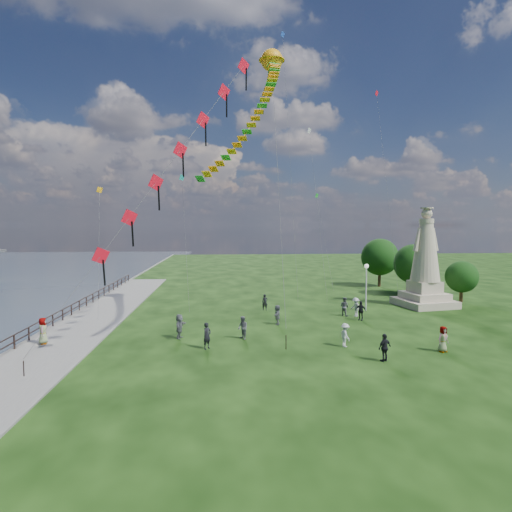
{
  "coord_description": "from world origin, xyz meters",
  "views": [
    {
      "loc": [
        -3.37,
        -23.0,
        7.75
      ],
      "look_at": [
        -1.0,
        8.0,
        5.5
      ],
      "focal_mm": 30.0,
      "sensor_mm": 36.0,
      "label": 1
    }
  ],
  "objects": [
    {
      "name": "person_5",
      "position": [
        -6.4,
        6.13,
        0.84
      ],
      "size": [
        0.99,
        1.67,
        1.68
      ],
      "primitive_type": "imported",
      "rotation": [
        0.0,
        0.0,
        1.36
      ],
      "color": "#595960",
      "rests_on": "ground"
    },
    {
      "name": "person_4",
      "position": [
        10.0,
        1.73,
        0.79
      ],
      "size": [
        0.9,
        0.74,
        1.59
      ],
      "primitive_type": "imported",
      "rotation": [
        0.0,
        0.0,
        0.4
      ],
      "color": "#595960",
      "rests_on": "ground"
    },
    {
      "name": "person_7",
      "position": [
        6.91,
        12.37,
        0.81
      ],
      "size": [
        0.87,
        0.91,
        1.61
      ],
      "primitive_type": "imported",
      "rotation": [
        0.0,
        0.0,
        2.26
      ],
      "color": "#595960",
      "rests_on": "ground"
    },
    {
      "name": "statue",
      "position": [
        15.81,
        16.17,
        3.55
      ],
      "size": [
        5.42,
        5.42,
        9.41
      ],
      "rotation": [
        0.0,
        0.0,
        0.19
      ],
      "color": "#C3B194",
      "rests_on": "ground"
    },
    {
      "name": "person_0",
      "position": [
        -4.42,
        3.49,
        0.83
      ],
      "size": [
        0.7,
        0.72,
        1.66
      ],
      "primitive_type": "imported",
      "rotation": [
        0.0,
        0.0,
        0.83
      ],
      "color": "black",
      "rests_on": "ground"
    },
    {
      "name": "person_10",
      "position": [
        -15.0,
        5.05,
        0.86
      ],
      "size": [
        0.65,
        0.91,
        1.71
      ],
      "primitive_type": "imported",
      "rotation": [
        0.0,
        0.0,
        1.74
      ],
      "color": "#595960",
      "rests_on": "ground"
    },
    {
      "name": "person_11",
      "position": [
        0.8,
        9.71,
        0.77
      ],
      "size": [
        0.88,
        1.52,
        1.54
      ],
      "primitive_type": "imported",
      "rotation": [
        0.0,
        0.0,
        4.52
      ],
      "color": "#595960",
      "rests_on": "ground"
    },
    {
      "name": "person_3",
      "position": [
        5.75,
        0.23,
        0.8
      ],
      "size": [
        1.05,
        0.87,
        1.6
      ],
      "primitive_type": "imported",
      "rotation": [
        0.0,
        0.0,
        3.63
      ],
      "color": "black",
      "rests_on": "ground"
    },
    {
      "name": "tree_row",
      "position": [
        17.36,
        24.83,
        3.47
      ],
      "size": [
        8.13,
        15.2,
        6.06
      ],
      "color": "#382314",
      "rests_on": "ground"
    },
    {
      "name": "lamppost",
      "position": [
        9.44,
        14.3,
        3.08
      ],
      "size": [
        0.4,
        0.4,
        4.27
      ],
      "color": "silver",
      "rests_on": "ground"
    },
    {
      "name": "person_8",
      "position": [
        7.82,
        12.13,
        0.8
      ],
      "size": [
        0.9,
        1.16,
        1.6
      ],
      "primitive_type": "imported",
      "rotation": [
        0.0,
        0.0,
        -1.15
      ],
      "color": "silver",
      "rests_on": "ground"
    },
    {
      "name": "person_9",
      "position": [
        7.77,
        10.66,
        0.79
      ],
      "size": [
        1.02,
        0.95,
        1.58
      ],
      "primitive_type": "imported",
      "rotation": [
        0.0,
        0.0,
        -0.68
      ],
      "color": "black",
      "rests_on": "ground"
    },
    {
      "name": "waterfront",
      "position": [
        -15.24,
        8.99,
        -0.06
      ],
      "size": [
        200.0,
        200.0,
        1.51
      ],
      "color": "#313D4A",
      "rests_on": "ground"
    },
    {
      "name": "red_kite_train",
      "position": [
        -6.19,
        4.63,
        12.13
      ],
      "size": [
        12.08,
        9.35,
        19.48
      ],
      "color": "black",
      "rests_on": "ground"
    },
    {
      "name": "person_1",
      "position": [
        -2.09,
        5.58,
        0.78
      ],
      "size": [
        0.75,
        0.89,
        1.56
      ],
      "primitive_type": "imported",
      "rotation": [
        0.0,
        0.0,
        -1.13
      ],
      "color": "#595960",
      "rests_on": "ground"
    },
    {
      "name": "person_6",
      "position": [
        0.38,
        15.32,
        0.73
      ],
      "size": [
        0.54,
        0.36,
        1.46
      ],
      "primitive_type": "imported",
      "rotation": [
        0.0,
        0.0,
        -0.01
      ],
      "color": "black",
      "rests_on": "ground"
    },
    {
      "name": "serpent_kite",
      "position": [
        0.64,
        13.09,
        21.13
      ],
      "size": [
        6.79,
        13.05,
        22.34
      ],
      "color": "black",
      "rests_on": "ground"
    },
    {
      "name": "person_2",
      "position": [
        4.35,
        3.29,
        0.75
      ],
      "size": [
        0.68,
        1.05,
        1.5
      ],
      "primitive_type": "imported",
      "rotation": [
        0.0,
        0.0,
        1.77
      ],
      "color": "silver",
      "rests_on": "ground"
    },
    {
      "name": "small_kites",
      "position": [
        2.43,
        22.23,
        14.11
      ],
      "size": [
        29.48,
        18.26,
        28.39
      ],
      "color": "teal",
      "rests_on": "ground"
    }
  ]
}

